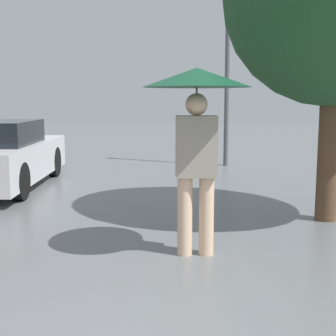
% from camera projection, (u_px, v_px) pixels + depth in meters
% --- Properties ---
extents(pedestrian, '(1.11, 1.11, 1.96)m').
position_uv_depth(pedestrian, '(197.00, 108.00, 4.77)').
color(pedestrian, beige).
rests_on(pedestrian, ground_plane).
extents(street_lamp, '(0.26, 0.26, 4.81)m').
position_uv_depth(street_lamp, '(228.00, 49.00, 11.27)').
color(street_lamp, '#515456').
rests_on(street_lamp, ground_plane).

